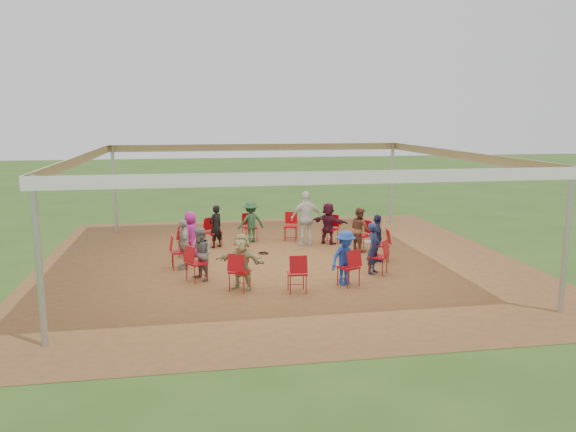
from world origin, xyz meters
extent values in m
plane|color=#2F5019|center=(0.00, 0.00, 0.00)|extent=(80.00, 80.00, 0.00)
plane|color=brown|center=(0.00, 0.00, 0.01)|extent=(13.00, 13.00, 0.00)
cylinder|color=#B2B2B7|center=(-5.00, -5.00, 1.50)|extent=(0.12, 0.12, 3.00)
cylinder|color=#B2B2B7|center=(-5.00, 5.00, 1.50)|extent=(0.12, 0.12, 3.00)
cylinder|color=#B2B2B7|center=(5.00, -5.00, 1.50)|extent=(0.12, 0.12, 3.00)
cylinder|color=#B2B2B7|center=(5.00, 5.00, 1.50)|extent=(0.12, 0.12, 3.00)
plane|color=white|center=(0.00, 0.00, 3.00)|extent=(10.30, 10.30, 0.00)
cube|color=white|center=(0.00, -5.15, 2.88)|extent=(10.30, 0.03, 0.24)
cube|color=white|center=(0.00, 5.15, 2.88)|extent=(10.30, 0.03, 0.24)
cube|color=white|center=(-5.15, 0.00, 2.88)|extent=(0.03, 10.30, 0.24)
cube|color=white|center=(5.15, 0.00, 2.88)|extent=(0.03, 10.30, 0.24)
imported|color=#1B2144|center=(2.61, -0.40, 0.66)|extent=(0.50, 0.82, 1.31)
imported|color=brown|center=(2.50, 0.86, 0.66)|extent=(0.55, 0.72, 1.31)
imported|color=#471327|center=(1.81, 1.93, 0.66)|extent=(1.19, 1.16, 1.31)
imported|color=#1F4426|center=(-0.56, 2.59, 0.66)|extent=(0.91, 0.59, 1.31)
imported|color=black|center=(-1.69, 2.03, 0.66)|extent=(0.57, 0.55, 1.31)
imported|color=#961A79|center=(-2.44, 1.01, 0.66)|extent=(0.57, 0.73, 1.31)
imported|color=#A19D90|center=(-2.63, -0.24, 0.66)|extent=(0.46, 0.80, 1.31)
imported|color=slate|center=(-2.22, -1.44, 0.66)|extent=(0.65, 0.73, 1.31)
imported|color=tan|center=(-1.30, -2.30, 0.66)|extent=(1.28, 0.99, 1.31)
imported|color=#1E41A4|center=(1.16, -2.38, 0.66)|extent=(0.94, 0.75, 1.31)
imported|color=#1B2144|center=(2.13, -1.57, 0.66)|extent=(0.53, 0.57, 1.31)
imported|color=silver|center=(1.10, 1.89, 0.85)|extent=(1.02, 0.56, 1.69)
torus|color=black|center=(-0.38, 1.00, 0.02)|extent=(0.32, 0.32, 0.03)
torus|color=black|center=(-0.34, 0.96, 0.02)|extent=(0.26, 0.26, 0.03)
cube|color=#B7B7BC|center=(2.40, -0.36, 0.56)|extent=(0.27, 0.36, 0.02)
cube|color=#B7B7BC|center=(2.51, -0.38, 0.67)|extent=(0.12, 0.34, 0.21)
cube|color=#CCE0FF|center=(2.50, -0.38, 0.67)|extent=(0.10, 0.29, 0.18)
camera|label=1|loc=(-2.40, -14.87, 3.96)|focal=35.00mm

